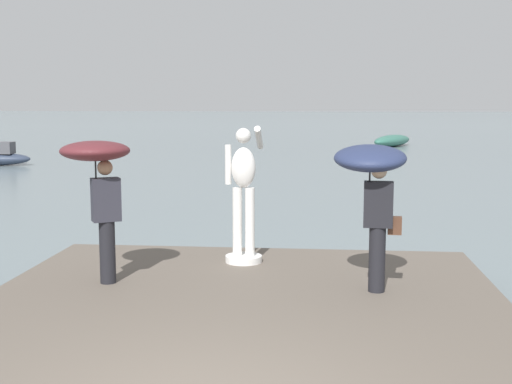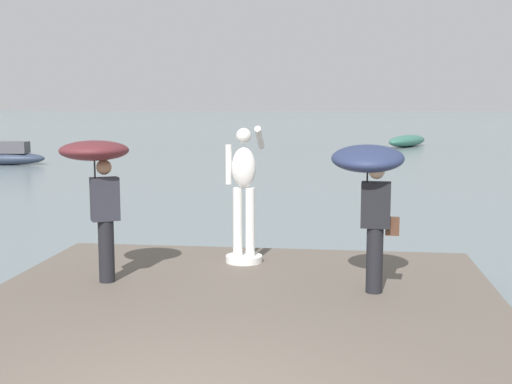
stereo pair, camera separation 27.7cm
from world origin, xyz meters
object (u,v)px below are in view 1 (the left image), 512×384
Objects in this scene: statue_white_figure at (244,198)px; onlooker_left at (99,171)px; boat_mid at (392,141)px; onlooker_right at (372,177)px.

statue_white_figure reaches higher than onlooker_left.
onlooker_left is 37.94m from boat_mid.
statue_white_figure is 1.08× the size of onlooker_left.
onlooker_right reaches higher than onlooker_left.
statue_white_figure is 2.40m from onlooker_left.
onlooker_right is 37.37m from boat_mid.
onlooker_left is at bearing 179.58° from onlooker_right.
onlooker_left is at bearing -101.96° from boat_mid.
onlooker_right is at bearing -38.03° from statue_white_figure.
onlooker_right is (3.72, -0.03, -0.03)m from onlooker_left.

